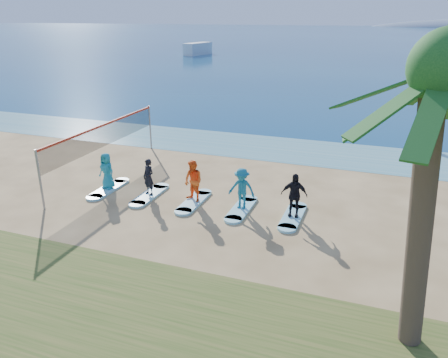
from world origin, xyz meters
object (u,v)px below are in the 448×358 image
(surfboard_0, at_px, (109,189))
(surfboard_3, at_px, (241,209))
(volleyball_net, at_px, (104,136))
(paddleboard, at_px, (423,147))
(student_3, at_px, (242,189))
(surfboard_4, at_px, (293,217))
(boat_offshore_a, at_px, (198,55))
(student_2, at_px, (193,181))
(surfboard_2, at_px, (194,202))
(palm_tree, at_px, (447,71))
(paddleboarder, at_px, (426,131))
(surfboard_1, at_px, (150,195))
(student_1, at_px, (149,177))
(student_4, at_px, (294,195))
(student_0, at_px, (107,171))

(surfboard_0, height_order, surfboard_3, same)
(volleyball_net, distance_m, surfboard_0, 2.92)
(surfboard_0, bearing_deg, paddleboard, 41.31)
(student_3, relative_size, surfboard_4, 0.76)
(surfboard_0, bearing_deg, boat_offshore_a, 110.02)
(student_2, bearing_deg, boat_offshore_a, 135.43)
(surfboard_2, relative_size, student_3, 1.32)
(surfboard_2, bearing_deg, boat_offshore_a, 113.18)
(palm_tree, xyz_separation_m, paddleboarder, (1.47, 17.80, -5.31))
(surfboard_3, bearing_deg, paddleboarder, 58.39)
(paddleboarder, bearing_deg, surfboard_2, 135.72)
(surfboard_0, bearing_deg, student_2, 0.00)
(boat_offshore_a, bearing_deg, surfboard_0, -60.94)
(surfboard_1, distance_m, student_2, 2.27)
(volleyball_net, relative_size, paddleboard, 3.03)
(volleyball_net, relative_size, surfboard_1, 4.13)
(boat_offshore_a, height_order, student_1, student_1)
(boat_offshore_a, relative_size, student_4, 4.16)
(student_0, relative_size, surfboard_2, 0.73)
(student_0, distance_m, surfboard_1, 2.25)
(paddleboard, distance_m, surfboard_2, 15.21)
(surfboard_0, distance_m, student_3, 6.30)
(palm_tree, relative_size, student_4, 4.45)
(surfboard_3, bearing_deg, student_3, 0.00)
(student_3, bearing_deg, student_2, -179.21)
(surfboard_1, bearing_deg, surfboard_2, 0.00)
(student_3, distance_m, student_4, 2.08)
(student_3, bearing_deg, volleyball_net, 167.03)
(volleyball_net, height_order, student_4, volleyball_net)
(palm_tree, relative_size, boat_offshore_a, 1.07)
(surfboard_2, relative_size, student_2, 1.27)
(surfboard_2, bearing_deg, surfboard_1, 180.00)
(palm_tree, bearing_deg, surfboard_3, 135.09)
(surfboard_3, relative_size, student_4, 1.29)
(paddleboarder, distance_m, surfboard_3, 14.05)
(student_2, xyz_separation_m, surfboard_3, (2.08, 0.00, -0.91))
(surfboard_3, distance_m, surfboard_4, 2.08)
(surfboard_1, xyz_separation_m, surfboard_3, (4.16, 0.00, 0.00))
(volleyball_net, bearing_deg, paddleboard, 34.17)
(volleyball_net, height_order, student_1, volleyball_net)
(surfboard_3, bearing_deg, student_4, 0.00)
(paddleboard, distance_m, paddleboarder, 0.97)
(palm_tree, distance_m, paddleboarder, 18.63)
(surfboard_1, height_order, student_3, student_3)
(volleyball_net, bearing_deg, surfboard_0, -55.01)
(student_2, bearing_deg, surfboard_3, 22.26)
(volleyball_net, distance_m, surfboard_3, 7.97)
(paddleboarder, height_order, boat_offshore_a, paddleboarder)
(surfboard_1, xyz_separation_m, surfboard_4, (6.24, 0.00, 0.00))
(paddleboard, distance_m, student_4, 13.08)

